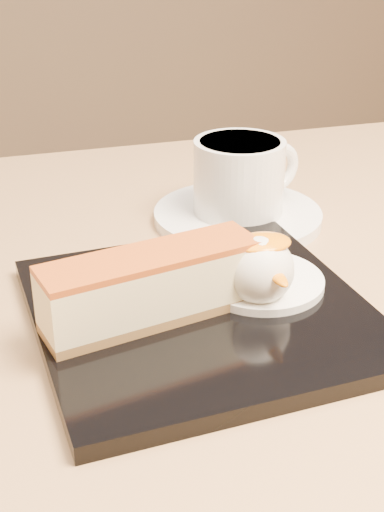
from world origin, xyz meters
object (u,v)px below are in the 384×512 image
object	(u,v)px
ice_cream_scoop	(260,270)
coffee_cup	(241,175)
cheesecake	(152,286)
saucer	(238,216)
table	(188,498)
dessert_plate	(200,313)

from	to	relation	value
ice_cream_scoop	coffee_cup	world-z (taller)	coffee_cup
cheesecake	saucer	size ratio (longest dim) A/B	1.00
table	ice_cream_scoop	bearing A→B (deg)	2.35
dessert_plate	table	bearing A→B (deg)	-147.88
ice_cream_scoop	coffee_cup	bearing A→B (deg)	74.10
dessert_plate	coffee_cup	world-z (taller)	coffee_cup
dessert_plate	ice_cream_scoop	xyz separation A→B (m)	(0.04, -0.01, 0.03)
table	cheesecake	size ratio (longest dim) A/B	5.33
cheesecake	ice_cream_scoop	size ratio (longest dim) A/B	3.18
saucer	dessert_plate	bearing A→B (deg)	-118.66
dessert_plate	saucer	distance (m)	0.17
table	dessert_plate	distance (m)	0.16
dessert_plate	coffee_cup	xyz separation A→B (m)	(0.08, 0.15, 0.04)
cheesecake	ice_cream_scoop	distance (m)	0.08
dessert_plate	ice_cream_scoop	world-z (taller)	ice_cream_scoop
saucer	coffee_cup	size ratio (longest dim) A/B	1.43
cheesecake	saucer	bearing A→B (deg)	41.61
dessert_plate	saucer	xyz separation A→B (m)	(0.08, 0.15, -0.00)
table	saucer	size ratio (longest dim) A/B	5.33
dessert_plate	coffee_cup	bearing A→B (deg)	60.86
saucer	coffee_cup	distance (m)	0.04
cheesecake	dessert_plate	bearing A→B (deg)	-3.28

